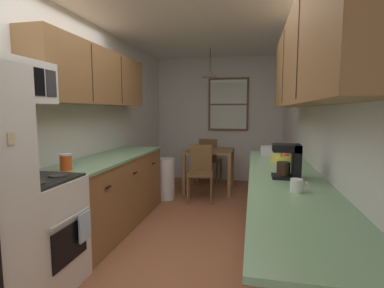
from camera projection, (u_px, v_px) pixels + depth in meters
name	position (u px, v px, depth m)	size (l,w,h in m)	color
ground_plane	(194.00, 226.00, 3.67)	(12.00, 12.00, 0.00)	#995B3D
wall_left	(93.00, 125.00, 3.81)	(0.10, 9.00, 2.55)	silver
wall_right	(311.00, 127.00, 3.25)	(0.10, 9.00, 2.55)	silver
wall_back	(219.00, 120.00, 6.11)	(4.40, 0.10, 2.55)	silver
ceiling_slab	(194.00, 13.00, 3.38)	(4.40, 9.00, 0.08)	white
stove_range	(34.00, 234.00, 2.33)	(0.66, 0.61, 1.10)	white
microwave_over_range	(12.00, 82.00, 2.22)	(0.39, 0.57, 0.33)	white
counter_left	(112.00, 191.00, 3.63)	(0.64, 2.06, 0.90)	olive
upper_cabinets_left	(96.00, 77.00, 3.46)	(0.33, 2.14, 0.65)	olive
counter_right	(285.00, 227.00, 2.51)	(0.64, 3.20, 0.90)	olive
upper_cabinets_right	(311.00, 57.00, 2.28)	(0.33, 2.88, 0.75)	olive
dining_table	(210.00, 157.00, 5.30)	(0.84, 0.80, 0.75)	olive
dining_chair_near	(200.00, 170.00, 4.73)	(0.45, 0.45, 0.90)	brown
dining_chair_far	(209.00, 158.00, 5.92)	(0.45, 0.45, 0.90)	brown
pendant_light	(210.00, 75.00, 5.13)	(0.31, 0.31, 0.50)	black
back_window	(228.00, 104.00, 5.96)	(0.82, 0.05, 1.07)	brown
trash_bin	(165.00, 179.00, 4.82)	(0.32, 0.32, 0.67)	white
storage_canister	(66.00, 162.00, 2.71)	(0.11, 0.11, 0.16)	#D84C19
dish_towel	(85.00, 226.00, 2.41)	(0.02, 0.16, 0.24)	silver
coffee_maker	(290.00, 161.00, 2.38)	(0.22, 0.18, 0.28)	black
mug_by_coffeemaker	(297.00, 185.00, 1.99)	(0.12, 0.09, 0.09)	white
fruit_bowl	(281.00, 158.00, 3.20)	(0.24, 0.24, 0.09)	#E5D14C
dish_rack	(272.00, 151.00, 3.69)	(0.28, 0.34, 0.10)	silver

